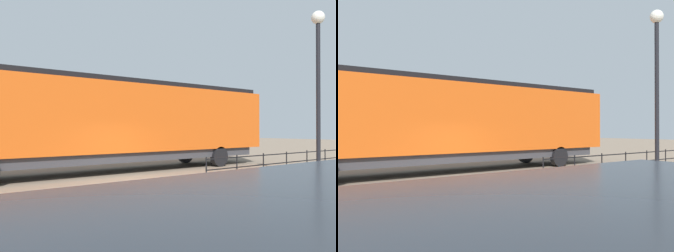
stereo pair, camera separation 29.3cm
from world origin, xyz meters
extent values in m
plane|color=#84705B|center=(0.00, 0.00, 0.00)|extent=(120.00, 120.00, 0.00)
cube|color=#D15114|center=(-3.90, 0.70, 2.60)|extent=(3.16, 18.54, 3.19)
cube|color=black|center=(-3.90, 8.58, 2.12)|extent=(3.03, 2.77, 2.23)
cube|color=black|center=(-3.90, 0.70, 4.31)|extent=(2.84, 17.80, 0.24)
cube|color=#38383D|center=(-3.90, 0.70, 0.78)|extent=(2.84, 17.06, 0.45)
cylinder|color=black|center=(-5.33, 6.63, 0.55)|extent=(0.30, 1.10, 1.10)
cylinder|color=black|center=(-2.47, 6.63, 0.55)|extent=(0.30, 1.10, 1.10)
cylinder|color=black|center=(4.10, 5.28, 3.13)|extent=(0.16, 0.16, 6.26)
sphere|color=silver|center=(4.10, 5.28, 6.41)|extent=(0.51, 0.51, 0.51)
cube|color=black|center=(2.13, 6.12, 0.98)|extent=(0.04, 9.89, 0.04)
cube|color=black|center=(2.13, 6.12, 0.59)|extent=(0.04, 9.89, 0.04)
cylinder|color=black|center=(2.13, 1.18, 0.53)|extent=(0.05, 0.05, 1.07)
cylinder|color=black|center=(2.13, 2.83, 0.53)|extent=(0.05, 0.05, 1.07)
cylinder|color=black|center=(2.13, 4.47, 0.53)|extent=(0.05, 0.05, 1.07)
cylinder|color=black|center=(2.13, 6.12, 0.53)|extent=(0.05, 0.05, 1.07)
cylinder|color=black|center=(2.13, 7.77, 0.53)|extent=(0.05, 0.05, 1.07)
cylinder|color=black|center=(2.13, 9.42, 0.53)|extent=(0.05, 0.05, 1.07)
camera|label=1|loc=(11.54, -7.94, 2.08)|focal=38.75mm
camera|label=2|loc=(11.72, -7.71, 2.08)|focal=38.75mm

